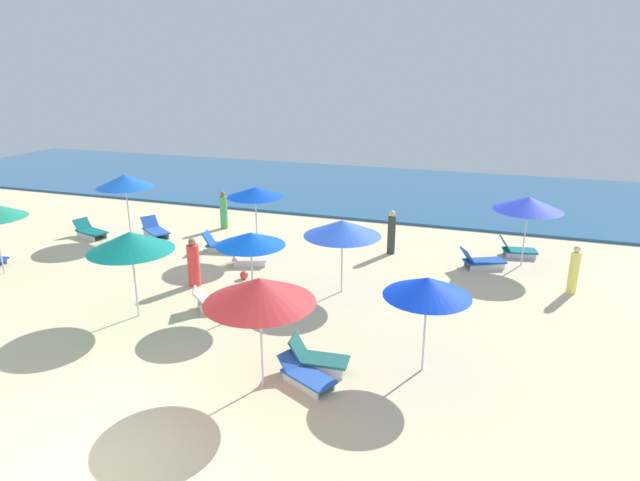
{
  "coord_description": "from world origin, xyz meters",
  "views": [
    {
      "loc": [
        6.21,
        -6.0,
        6.68
      ],
      "look_at": [
        0.9,
        9.65,
        1.3
      ],
      "focal_mm": 29.87,
      "sensor_mm": 36.0,
      "label": 1
    }
  ],
  "objects_px": {
    "lounge_chair_7_1": "(305,374)",
    "beachgoer_1": "(194,264)",
    "lounge_chair_6_1": "(516,250)",
    "beachgoer_2": "(574,271)",
    "umbrella_0": "(427,287)",
    "umbrella_8": "(125,181)",
    "beachgoer_4": "(391,233)",
    "lounge_chair_6_0": "(481,261)",
    "lounge_chair_1_0": "(216,301)",
    "lounge_chair_4_1": "(222,245)",
    "umbrella_1": "(251,239)",
    "umbrella_6": "(529,204)",
    "lounge_chair_7_0": "(317,359)",
    "lounge_chair_8_0": "(90,231)",
    "lounge_chair_4_0": "(247,258)",
    "umbrella_2": "(342,228)",
    "beachgoer_5": "(224,211)",
    "cooler_box_0": "(434,292)",
    "umbrella_4": "(255,192)",
    "beach_ball_1": "(244,275)",
    "umbrella_5": "(130,241)",
    "lounge_chair_8_1": "(155,230)"
  },
  "relations": [
    {
      "from": "lounge_chair_4_0",
      "to": "beachgoer_4",
      "type": "xyz_separation_m",
      "value": [
        4.59,
        2.86,
        0.55
      ]
    },
    {
      "from": "lounge_chair_4_1",
      "to": "umbrella_6",
      "type": "xyz_separation_m",
      "value": [
        10.83,
        2.03,
        1.99
      ]
    },
    {
      "from": "umbrella_4",
      "to": "lounge_chair_1_0",
      "type": "bearing_deg",
      "value": -78.98
    },
    {
      "from": "beachgoer_1",
      "to": "lounge_chair_7_1",
      "type": "bearing_deg",
      "value": 139.89
    },
    {
      "from": "umbrella_4",
      "to": "umbrella_2",
      "type": "bearing_deg",
      "value": -30.91
    },
    {
      "from": "beach_ball_1",
      "to": "umbrella_0",
      "type": "bearing_deg",
      "value": -30.08
    },
    {
      "from": "umbrella_0",
      "to": "beachgoer_4",
      "type": "distance_m",
      "value": 8.26
    },
    {
      "from": "umbrella_1",
      "to": "lounge_chair_8_1",
      "type": "height_order",
      "value": "umbrella_1"
    },
    {
      "from": "umbrella_6",
      "to": "beachgoer_5",
      "type": "distance_m",
      "value": 12.31
    },
    {
      "from": "umbrella_6",
      "to": "umbrella_4",
      "type": "bearing_deg",
      "value": -168.67
    },
    {
      "from": "umbrella_8",
      "to": "beachgoer_4",
      "type": "bearing_deg",
      "value": 7.6
    },
    {
      "from": "lounge_chair_8_1",
      "to": "beachgoer_2",
      "type": "bearing_deg",
      "value": -59.68
    },
    {
      "from": "umbrella_2",
      "to": "lounge_chair_8_1",
      "type": "distance_m",
      "value": 9.64
    },
    {
      "from": "umbrella_4",
      "to": "lounge_chair_6_0",
      "type": "relative_size",
      "value": 1.55
    },
    {
      "from": "umbrella_0",
      "to": "beachgoer_1",
      "type": "bearing_deg",
      "value": 160.32
    },
    {
      "from": "umbrella_0",
      "to": "cooler_box_0",
      "type": "xyz_separation_m",
      "value": [
        -0.25,
        4.16,
        -1.88
      ]
    },
    {
      "from": "lounge_chair_8_0",
      "to": "beachgoer_5",
      "type": "bearing_deg",
      "value": -40.13
    },
    {
      "from": "lounge_chair_4_1",
      "to": "beach_ball_1",
      "type": "height_order",
      "value": "lounge_chair_4_1"
    },
    {
      "from": "lounge_chair_7_1",
      "to": "cooler_box_0",
      "type": "relative_size",
      "value": 2.57
    },
    {
      "from": "lounge_chair_8_1",
      "to": "beachgoer_1",
      "type": "distance_m",
      "value": 5.96
    },
    {
      "from": "umbrella_8",
      "to": "lounge_chair_8_1",
      "type": "distance_m",
      "value": 2.31
    },
    {
      "from": "lounge_chair_6_1",
      "to": "lounge_chair_7_0",
      "type": "distance_m",
      "value": 10.75
    },
    {
      "from": "umbrella_1",
      "to": "lounge_chair_4_1",
      "type": "bearing_deg",
      "value": 127.9
    },
    {
      "from": "lounge_chair_7_1",
      "to": "beachgoer_1",
      "type": "xyz_separation_m",
      "value": [
        -5.31,
        4.12,
        0.51
      ]
    },
    {
      "from": "umbrella_0",
      "to": "umbrella_8",
      "type": "distance_m",
      "value": 14.46
    },
    {
      "from": "umbrella_0",
      "to": "lounge_chair_4_1",
      "type": "distance_m",
      "value": 10.6
    },
    {
      "from": "cooler_box_0",
      "to": "lounge_chair_7_1",
      "type": "bearing_deg",
      "value": 52.41
    },
    {
      "from": "umbrella_2",
      "to": "lounge_chair_8_0",
      "type": "height_order",
      "value": "umbrella_2"
    },
    {
      "from": "beachgoer_5",
      "to": "cooler_box_0",
      "type": "xyz_separation_m",
      "value": [
        9.63,
        -4.6,
        -0.57
      ]
    },
    {
      "from": "umbrella_2",
      "to": "cooler_box_0",
      "type": "bearing_deg",
      "value": 7.95
    },
    {
      "from": "lounge_chair_6_0",
      "to": "lounge_chair_1_0",
      "type": "bearing_deg",
      "value": 102.79
    },
    {
      "from": "umbrella_8",
      "to": "umbrella_5",
      "type": "bearing_deg",
      "value": -51.08
    },
    {
      "from": "umbrella_2",
      "to": "lounge_chair_6_1",
      "type": "height_order",
      "value": "umbrella_2"
    },
    {
      "from": "umbrella_6",
      "to": "umbrella_8",
      "type": "relative_size",
      "value": 0.95
    },
    {
      "from": "umbrella_1",
      "to": "lounge_chair_4_0",
      "type": "bearing_deg",
      "value": 118.8
    },
    {
      "from": "lounge_chair_4_1",
      "to": "beachgoer_4",
      "type": "xyz_separation_m",
      "value": [
        6.19,
        1.79,
        0.56
      ]
    },
    {
      "from": "lounge_chair_8_1",
      "to": "lounge_chair_7_1",
      "type": "bearing_deg",
      "value": -96.92
    },
    {
      "from": "beachgoer_2",
      "to": "lounge_chair_7_0",
      "type": "bearing_deg",
      "value": -103.47
    },
    {
      "from": "lounge_chair_8_0",
      "to": "lounge_chair_6_0",
      "type": "bearing_deg",
      "value": -66.87
    },
    {
      "from": "lounge_chair_7_0",
      "to": "lounge_chair_8_0",
      "type": "distance_m",
      "value": 13.9
    },
    {
      "from": "beachgoer_1",
      "to": "cooler_box_0",
      "type": "xyz_separation_m",
      "value": [
        7.44,
        1.41,
        -0.52
      ]
    },
    {
      "from": "umbrella_1",
      "to": "lounge_chair_4_1",
      "type": "height_order",
      "value": "umbrella_1"
    },
    {
      "from": "umbrella_1",
      "to": "umbrella_2",
      "type": "distance_m",
      "value": 2.95
    },
    {
      "from": "lounge_chair_1_0",
      "to": "lounge_chair_6_1",
      "type": "bearing_deg",
      "value": -74.5
    },
    {
      "from": "lounge_chair_6_1",
      "to": "beachgoer_2",
      "type": "relative_size",
      "value": 0.93
    },
    {
      "from": "umbrella_0",
      "to": "lounge_chair_6_0",
      "type": "relative_size",
      "value": 1.41
    },
    {
      "from": "umbrella_2",
      "to": "umbrella_4",
      "type": "distance_m",
      "value": 4.69
    },
    {
      "from": "lounge_chair_4_1",
      "to": "lounge_chair_8_1",
      "type": "height_order",
      "value": "lounge_chair_4_1"
    },
    {
      "from": "lounge_chair_7_1",
      "to": "lounge_chair_8_1",
      "type": "relative_size",
      "value": 0.91
    },
    {
      "from": "lounge_chair_1_0",
      "to": "beachgoer_2",
      "type": "xyz_separation_m",
      "value": [
        9.89,
        4.6,
        0.46
      ]
    }
  ]
}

